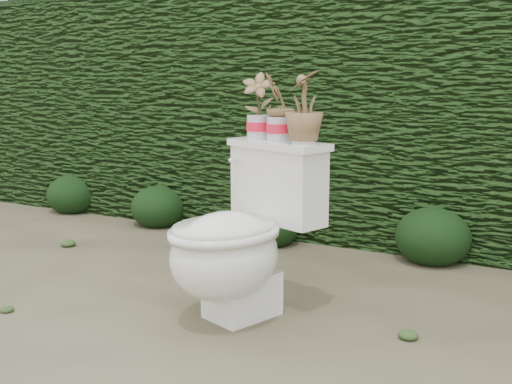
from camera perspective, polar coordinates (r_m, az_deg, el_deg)
The scene contains 10 objects.
ground at distance 3.05m, azimuth 2.49°, elevation -10.18°, with size 60.00×60.00×0.00m, color #716A4E.
hedge at distance 4.36m, azimuth 11.73°, elevation 6.70°, with size 8.00×1.00×1.60m, color #254617.
toilet at distance 2.82m, azimuth -1.55°, elevation -4.32°, with size 0.66×0.79×0.78m.
potted_plant_left at distance 2.99m, azimuth 0.19°, elevation 7.55°, with size 0.15×0.10×0.29m, color #267C32.
potted_plant_center at distance 2.89m, azimuth 2.02°, elevation 7.43°, with size 0.16×0.13×0.29m, color #267C32.
potted_plant_right at distance 2.78m, azimuth 4.28°, elevation 7.37°, with size 0.17×0.17×0.30m, color #267C32.
liriope_clump_0 at distance 5.23m, azimuth -15.97°, elevation 0.08°, with size 0.40×0.40×0.32m, color black.
liriope_clump_1 at distance 4.64m, azimuth -8.68°, elevation -1.00°, with size 0.39×0.39×0.31m, color black.
liriope_clump_2 at distance 4.09m, azimuth 1.37°, elevation -2.69°, with size 0.35×0.35×0.28m, color black.
liriope_clump_3 at distance 3.84m, azimuth 15.47°, elevation -3.45°, with size 0.43×0.43×0.35m, color black.
Camera 1 is at (1.22, -2.58, 1.09)m, focal length 45.00 mm.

